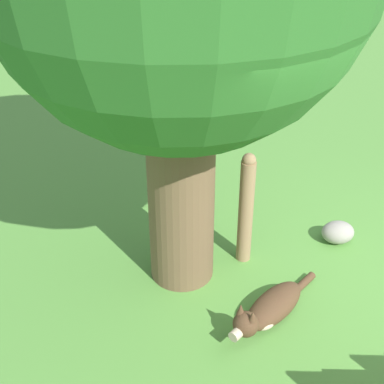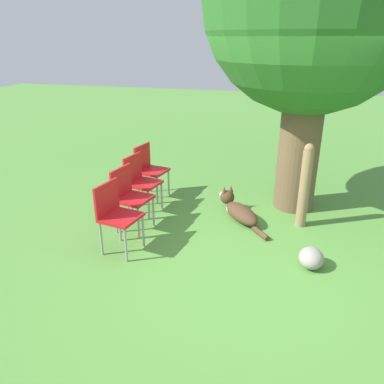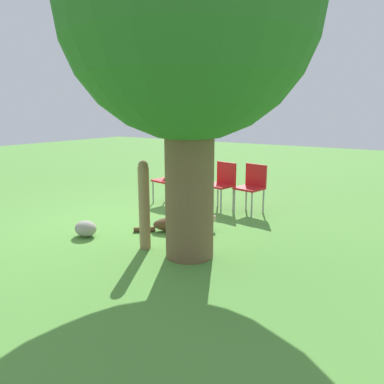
% 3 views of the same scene
% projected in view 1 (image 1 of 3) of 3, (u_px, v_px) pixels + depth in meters
% --- Properties ---
extents(ground_plane, '(30.00, 30.00, 0.00)m').
position_uv_depth(ground_plane, '(340.00, 288.00, 5.09)').
color(ground_plane, '#56933D').
extents(dog, '(0.87, 1.04, 0.39)m').
position_uv_depth(dog, '(269.00, 309.00, 4.66)').
color(dog, '#513823').
rests_on(dog, ground_plane).
extents(fence_post, '(0.15, 0.15, 1.20)m').
position_uv_depth(fence_post, '(246.00, 208.00, 5.16)').
color(fence_post, '#937551').
rests_on(fence_post, ground_plane).
extents(garden_rock, '(0.28, 0.35, 0.23)m').
position_uv_depth(garden_rock, '(338.00, 232.00, 5.65)').
color(garden_rock, gray).
rests_on(garden_rock, ground_plane).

